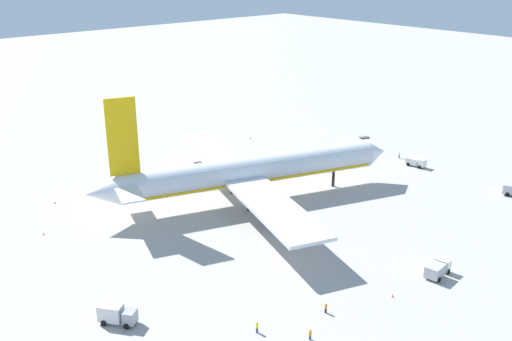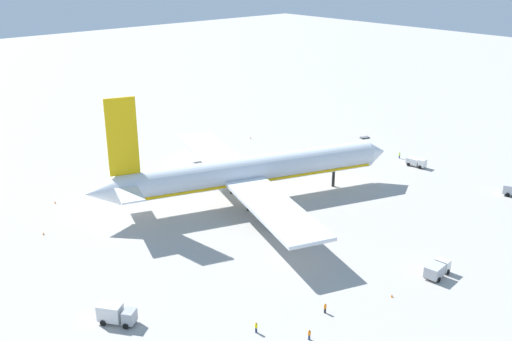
# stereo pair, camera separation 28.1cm
# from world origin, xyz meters

# --- Properties ---
(ground_plane) EXTENTS (600.00, 600.00, 0.00)m
(ground_plane) POSITION_xyz_m (0.00, 0.00, 0.00)
(ground_plane) COLOR #ADA8A0
(airliner) EXTENTS (67.89, 67.29, 25.60)m
(airliner) POSITION_xyz_m (-1.30, 0.39, 6.80)
(airliner) COLOR silver
(airliner) RESTS_ON ground
(service_truck_0) EXTENTS (5.69, 3.13, 2.39)m
(service_truck_0) POSITION_xyz_m (2.11, -45.22, 1.37)
(service_truck_0) COLOR white
(service_truck_0) RESTS_ON ground
(service_truck_2) EXTENTS (4.99, 5.80, 2.98)m
(service_truck_2) POSITION_xyz_m (-45.21, -21.39, 1.60)
(service_truck_2) COLOR #999EA5
(service_truck_2) RESTS_ON ground
(service_truck_4) EXTENTS (2.81, 5.18, 2.31)m
(service_truck_4) POSITION_xyz_m (45.51, -11.63, 1.25)
(service_truck_4) COLOR white
(service_truck_4) RESTS_ON ground
(baggage_cart_0) EXTENTS (2.82, 2.36, 0.40)m
(baggage_cart_0) POSITION_xyz_m (-7.02, 45.14, 0.26)
(baggage_cart_0) COLOR #595B60
(baggage_cart_0) RESTS_ON ground
(baggage_cart_1) EXTENTS (3.38, 2.21, 0.40)m
(baggage_cart_1) POSITION_xyz_m (54.91, 12.52, 0.27)
(baggage_cart_1) COLOR #595B60
(baggage_cart_1) RESTS_ON ground
(ground_worker_0) EXTENTS (0.54, 0.54, 1.63)m
(ground_worker_0) POSITION_xyz_m (-20.11, -40.06, 0.82)
(ground_worker_0) COLOR black
(ground_worker_0) RESTS_ON ground
(ground_worker_1) EXTENTS (0.54, 0.54, 1.61)m
(ground_worker_1) POSITION_xyz_m (-26.64, -43.01, 0.81)
(ground_worker_1) COLOR navy
(ground_worker_1) RESTS_ON ground
(ground_worker_2) EXTENTS (0.56, 0.56, 1.69)m
(ground_worker_2) POSITION_xyz_m (-31.20, -36.82, 0.86)
(ground_worker_2) COLOR navy
(ground_worker_2) RESTS_ON ground
(ground_worker_3) EXTENTS (0.56, 0.56, 1.64)m
(ground_worker_3) POSITION_xyz_m (47.61, -4.98, 0.83)
(ground_worker_3) COLOR navy
(ground_worker_3) RESTS_ON ground
(traffic_cone_0) EXTENTS (0.36, 0.36, 0.55)m
(traffic_cone_0) POSITION_xyz_m (29.19, 34.30, 0.28)
(traffic_cone_0) COLOR orange
(traffic_cone_0) RESTS_ON ground
(traffic_cone_1) EXTENTS (0.36, 0.36, 0.55)m
(traffic_cone_1) POSITION_xyz_m (-41.76, 13.79, 0.28)
(traffic_cone_1) COLOR orange
(traffic_cone_1) RESTS_ON ground
(traffic_cone_2) EXTENTS (0.36, 0.36, 0.55)m
(traffic_cone_2) POSITION_xyz_m (-33.74, 26.91, 0.28)
(traffic_cone_2) COLOR orange
(traffic_cone_2) RESTS_ON ground
(traffic_cone_3) EXTENTS (0.36, 0.36, 0.55)m
(traffic_cone_3) POSITION_xyz_m (-8.89, -44.16, 0.28)
(traffic_cone_3) COLOR orange
(traffic_cone_3) RESTS_ON ground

